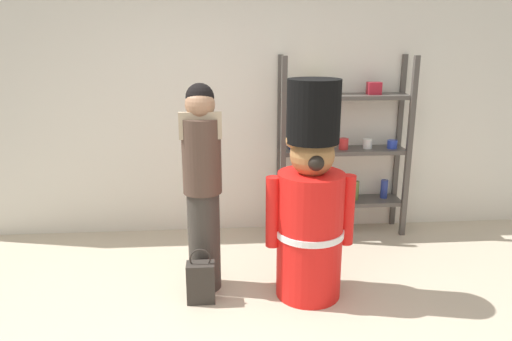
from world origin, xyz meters
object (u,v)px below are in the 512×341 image
Objects in this scene: person_shopper at (202,183)px; shopping_bag at (201,282)px; teddy_bear_guard at (311,205)px; merchandise_shelf at (342,148)px.

shopping_bag is (-0.03, -0.22, -0.72)m from person_shopper.
merchandise_shelf is at bearing 65.98° from teddy_bear_guard.
teddy_bear_guard is (-0.55, -1.23, -0.15)m from merchandise_shelf.
shopping_bag is (-1.39, -1.28, -0.73)m from merchandise_shelf.
merchandise_shelf is at bearing 42.72° from shopping_bag.
merchandise_shelf is 4.11× the size of shopping_bag.
person_shopper is at bearing 168.11° from teddy_bear_guard.
shopping_bag is at bearing -176.63° from teddy_bear_guard.
person_shopper is 0.75m from shopping_bag.
person_shopper is 3.76× the size of shopping_bag.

